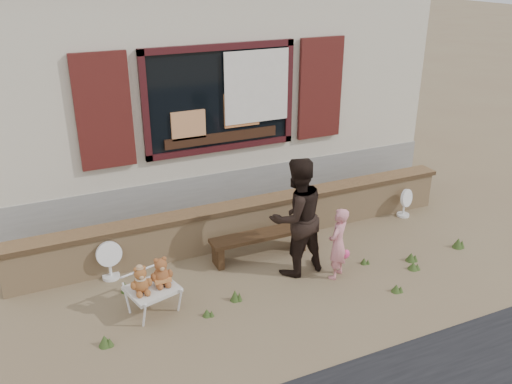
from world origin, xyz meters
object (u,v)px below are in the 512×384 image
teddy_bear_right (161,270)px  child (338,243)px  folding_chair (152,290)px  teddy_bear_left (141,279)px  adult (297,217)px  bench (260,240)px

teddy_bear_right → child: 2.41m
folding_chair → teddy_bear_left: size_ratio=1.92×
adult → child: bearing=134.6°
bench → teddy_bear_left: size_ratio=4.15×
bench → teddy_bear_left: (-1.92, -0.73, 0.26)m
bench → folding_chair: 1.91m
bench → teddy_bear_left: bearing=-158.7°
teddy_bear_right → adult: size_ratio=0.23×
teddy_bear_left → child: bearing=-19.0°
teddy_bear_right → child: (2.39, -0.27, -0.03)m
adult → teddy_bear_left: bearing=-2.3°
teddy_bear_left → teddy_bear_right: teddy_bear_right is taller
folding_chair → child: bearing=-20.1°
bench → teddy_bear_left: teddy_bear_left is taller
folding_chair → adult: size_ratio=0.41×
teddy_bear_right → adult: bearing=-12.0°
bench → teddy_bear_right: bearing=-157.8°
teddy_bear_left → teddy_bear_right: size_ratio=0.94×
folding_chair → teddy_bear_left: 0.26m
folding_chair → child: size_ratio=0.67×
teddy_bear_right → adult: 1.96m
child → adult: size_ratio=0.61×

